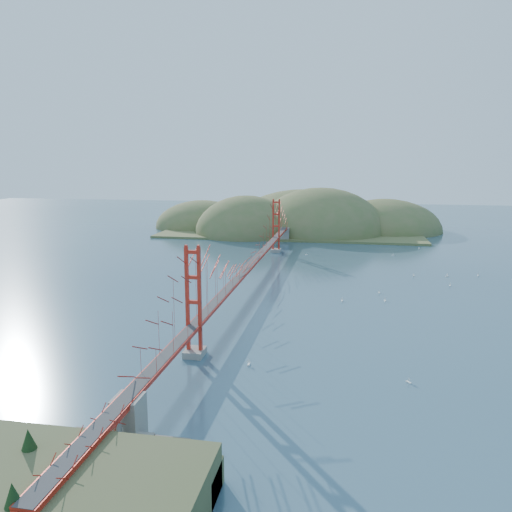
% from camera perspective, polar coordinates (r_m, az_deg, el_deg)
% --- Properties ---
extents(ground, '(320.00, 320.00, 0.00)m').
position_cam_1_polar(ground, '(81.06, -0.70, -3.38)').
color(ground, '#325165').
rests_on(ground, ground).
extents(bridge, '(2.20, 94.40, 12.00)m').
position_cam_1_polar(bridge, '(79.79, -0.69, 1.54)').
color(bridge, gray).
rests_on(bridge, ground).
extents(approach_viaduct, '(1.40, 12.00, 3.38)m').
position_cam_1_polar(approach_viaduct, '(34.19, -18.81, -20.56)').
color(approach_viaduct, '#B11F13').
rests_on(approach_viaduct, ground).
extents(promontory, '(9.00, 6.00, 0.24)m').
position_cam_1_polar(promontory, '(37.99, -15.91, -21.22)').
color(promontory, '#59544C').
rests_on(promontory, ground).
extents(fort, '(3.70, 2.30, 1.75)m').
position_cam_1_polar(fort, '(38.08, -14.89, -20.11)').
color(fort, maroon).
rests_on(fort, ground).
extents(far_headlands, '(84.00, 58.00, 25.00)m').
position_cam_1_polar(far_headlands, '(147.53, 5.25, 3.11)').
color(far_headlands, olive).
rests_on(far_headlands, ground).
extents(sailboat_4, '(0.53, 0.59, 0.67)m').
position_cam_1_polar(sailboat_4, '(86.46, 21.28, -3.12)').
color(sailboat_4, white).
rests_on(sailboat_4, ground).
extents(sailboat_9, '(0.46, 0.55, 0.65)m').
position_cam_1_polar(sailboat_9, '(95.94, 24.06, -1.99)').
color(sailboat_9, white).
rests_on(sailboat_9, ground).
extents(sailboat_7, '(0.53, 0.43, 0.62)m').
position_cam_1_polar(sailboat_7, '(109.92, 15.40, 0.12)').
color(sailboat_7, white).
rests_on(sailboat_7, ground).
extents(sailboat_17, '(0.59, 0.59, 0.66)m').
position_cam_1_polar(sailboat_17, '(93.11, 20.99, -2.13)').
color(sailboat_17, white).
rests_on(sailboat_17, ground).
extents(sailboat_1, '(0.54, 0.58, 0.65)m').
position_cam_1_polar(sailboat_1, '(74.63, 14.53, -4.89)').
color(sailboat_1, white).
rests_on(sailboat_1, ground).
extents(sailboat_6, '(0.64, 0.64, 0.67)m').
position_cam_1_polar(sailboat_6, '(49.04, 17.05, -13.54)').
color(sailboat_6, white).
rests_on(sailboat_6, ground).
extents(sailboat_12, '(0.49, 0.43, 0.56)m').
position_cam_1_polar(sailboat_12, '(107.17, 5.78, 0.19)').
color(sailboat_12, white).
rests_on(sailboat_12, ground).
extents(sailboat_10, '(0.51, 0.63, 0.74)m').
position_cam_1_polar(sailboat_10, '(50.67, -0.84, -12.20)').
color(sailboat_10, white).
rests_on(sailboat_10, ground).
extents(sailboat_14, '(0.56, 0.59, 0.66)m').
position_cam_1_polar(sailboat_14, '(91.58, 17.58, -2.12)').
color(sailboat_14, white).
rests_on(sailboat_14, ground).
extents(sailboat_0, '(0.50, 0.59, 0.68)m').
position_cam_1_polar(sailboat_0, '(73.17, 9.81, -5.01)').
color(sailboat_0, white).
rests_on(sailboat_0, ground).
extents(sailboat_16, '(0.59, 0.59, 0.64)m').
position_cam_1_polar(sailboat_16, '(78.71, 13.90, -4.03)').
color(sailboat_16, white).
rests_on(sailboat_16, ground).
extents(sailboat_15, '(0.43, 0.50, 0.57)m').
position_cam_1_polar(sailboat_15, '(119.57, 18.12, 0.82)').
color(sailboat_15, white).
rests_on(sailboat_15, ground).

